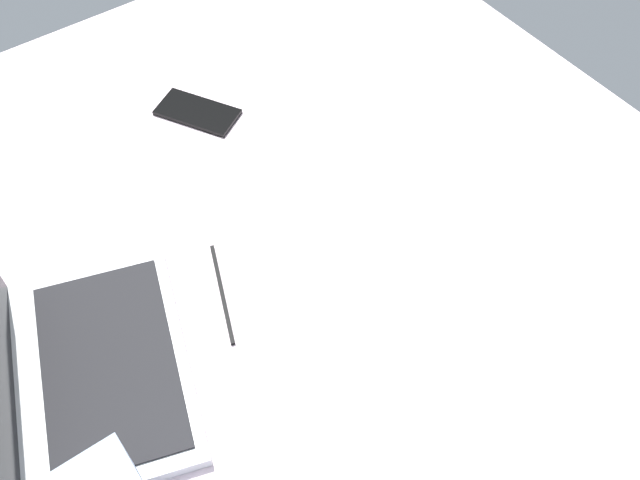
% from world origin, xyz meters
% --- Properties ---
extents(bed_mattress, '(1.80, 1.40, 0.18)m').
position_xyz_m(bed_mattress, '(0.00, 0.00, 0.09)').
color(bed_mattress, silver).
rests_on(bed_mattress, ground).
extents(laptop, '(0.38, 0.32, 0.23)m').
position_xyz_m(laptop, '(0.19, 0.31, 0.22)').
color(laptop, '#B7BABC').
rests_on(laptop, bed_mattress).
extents(cell_phone, '(0.16, 0.13, 0.01)m').
position_xyz_m(cell_phone, '(0.54, -0.07, 0.18)').
color(cell_phone, black).
rests_on(cell_phone, bed_mattress).
extents(charger_cable, '(0.16, 0.07, 0.01)m').
position_xyz_m(charger_cable, '(0.20, 0.09, 0.18)').
color(charger_cable, black).
rests_on(charger_cable, bed_mattress).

